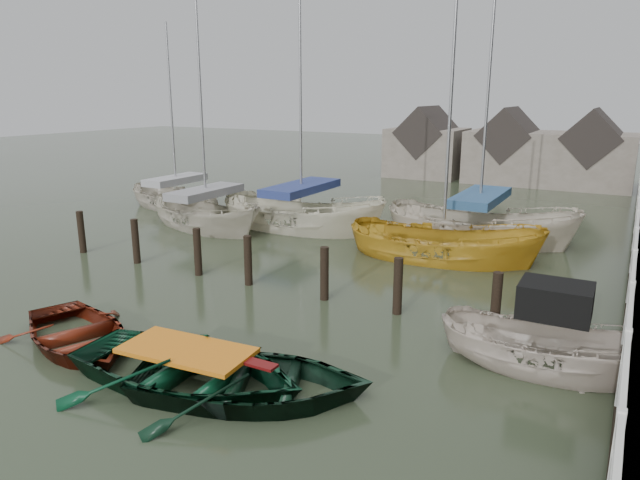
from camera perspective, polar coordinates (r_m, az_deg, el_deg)
The scene contains 12 objects.
ground at distance 13.12m, azimuth -10.66°, elevation -8.96°, with size 120.00×120.00×0.00m, color #2C3320.
mooring_pilings at distance 15.81m, azimuth -6.94°, elevation -2.78°, with size 13.72×0.22×1.80m.
far_sheds at distance 35.99m, azimuth 18.03°, elevation 8.52°, with size 14.00×4.08×4.39m.
rowboat_red at distance 13.25m, azimuth -23.01°, elevation -9.68°, with size 2.69×3.76×0.78m, color #591A0C.
rowboat_green at distance 10.97m, azimuth -12.98°, elevation -14.01°, with size 3.28×4.59×0.95m, color #08301C.
rowboat_dkgreen at distance 10.42m, azimuth -6.83°, elevation -15.32°, with size 3.02×4.23×0.88m, color black.
motorboat at distance 12.01m, azimuth 21.76°, elevation -11.56°, with size 4.21×1.65×2.50m.
sailboat_a at distance 22.96m, azimuth -11.22°, elevation 1.38°, with size 6.54×3.90×11.83m.
sailboat_b at distance 22.36m, azimuth -1.85°, elevation 1.28°, with size 7.11×2.76×11.15m.
sailboat_c at distance 18.70m, azimuth 12.11°, elevation -1.85°, with size 6.42×2.86×9.63m.
sailboat_d at distance 21.29m, azimuth 15.48°, elevation 0.09°, with size 6.95×2.71×12.31m.
sailboat_e at distance 27.12m, azimuth -14.06°, elevation 3.21°, with size 6.01×3.18×9.21m.
Camera 1 is at (7.86, -9.15, 5.17)m, focal length 32.00 mm.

